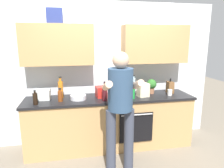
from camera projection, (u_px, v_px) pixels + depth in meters
ground_plane at (110, 146)px, 3.69m from camera, size 12.00×12.00×0.00m
back_wall_unit at (107, 60)px, 3.63m from camera, size 4.00×0.38×2.50m
counter at (110, 122)px, 3.59m from camera, size 2.84×0.67×0.90m
person_standing at (120, 103)px, 2.80m from camera, size 0.49×0.45×1.71m
bottle_wine at (105, 93)px, 3.26m from camera, size 0.07×0.07×0.31m
bottle_soy at (35, 99)px, 3.08m from camera, size 0.07×0.07×0.22m
bottle_water at (133, 85)px, 3.73m from camera, size 0.07×0.07×0.33m
bottle_hotsauce at (122, 88)px, 3.71m from camera, size 0.06×0.06×0.23m
bottle_vinegar at (60, 96)px, 3.24m from camera, size 0.07×0.07×0.22m
bottle_juice at (61, 89)px, 3.44m from camera, size 0.08×0.08×0.36m
bottle_soda at (133, 92)px, 3.40m from camera, size 0.08×0.08×0.27m
cup_stoneware at (117, 93)px, 3.58m from camera, size 0.09×0.09×0.09m
cup_coffee at (170, 92)px, 3.60m from camera, size 0.08×0.08×0.10m
mixing_bowl at (78, 97)px, 3.36m from camera, size 0.26×0.26×0.07m
knife_block at (170, 87)px, 3.75m from camera, size 0.10×0.14×0.27m
potted_herb at (151, 85)px, 3.71m from camera, size 0.18×0.18×0.26m
grocery_bag_crisps at (101, 92)px, 3.48m from camera, size 0.18×0.22×0.18m
grocery_bag_produce at (43, 95)px, 3.34m from camera, size 0.24×0.20×0.16m
grocery_bag_rice at (143, 90)px, 3.52m from camera, size 0.20×0.18×0.23m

